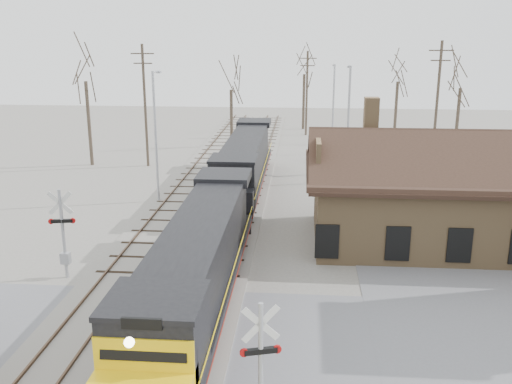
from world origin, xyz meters
TOP-DOWN VIEW (x-y plane):
  - ground at (0.00, 0.00)m, footprint 140.00×140.00m
  - road at (0.00, 0.00)m, footprint 60.00×9.00m
  - track_main at (0.00, 15.00)m, footprint 3.40×90.00m
  - track_siding at (-4.50, 15.00)m, footprint 3.40×90.00m
  - depot at (11.99, 12.00)m, footprint 15.20×9.31m
  - locomotive_lead at (0.00, 1.81)m, footprint 2.79×18.70m
  - locomotive_trailing at (0.00, 20.79)m, footprint 2.79×18.70m
  - crossbuck_near at (3.11, -4.85)m, footprint 1.19×0.41m
  - crossbuck_far at (-7.04, 5.48)m, footprint 1.25×0.33m
  - streetlight_a at (-5.79, 18.60)m, footprint 0.25×2.04m
  - streetlight_b at (7.63, 25.05)m, footprint 0.25×2.04m
  - streetlight_c at (7.01, 35.83)m, footprint 0.25×2.04m
  - utility_pole_a at (-9.40, 29.09)m, footprint 2.00×0.24m
  - utility_pole_b at (4.53, 45.93)m, footprint 2.00×0.24m
  - utility_pole_c at (15.31, 29.86)m, footprint 2.00×0.24m
  - tree_a at (-14.49, 29.10)m, footprint 4.90×4.90m
  - tree_b at (-3.16, 38.79)m, footprint 3.85×3.85m
  - tree_c at (4.20, 50.13)m, footprint 4.37×4.37m
  - tree_d at (14.12, 43.42)m, footprint 4.21×4.21m
  - tree_e at (18.68, 35.80)m, footprint 4.26×4.26m

SIDE VIEW (x-z plane):
  - ground at x=0.00m, z-range 0.00..0.00m
  - road at x=0.00m, z-range 0.00..0.03m
  - track_main at x=0.00m, z-range -0.05..0.19m
  - track_siding at x=-4.50m, z-range -0.05..0.19m
  - crossbuck_near at x=3.11m, z-range -0.14..4.11m
  - crossbuck_far at x=-7.04m, z-range -0.16..4.26m
  - locomotive_trailing at x=0.00m, z-range 0.22..4.14m
  - locomotive_lead at x=0.00m, z-range 0.10..4.25m
  - depot at x=11.99m, z-range -1.54..6.36m
  - streetlight_c at x=7.01m, z-range 0.53..9.04m
  - utility_pole_b at x=4.53m, z-range 0.22..9.61m
  - streetlight_a at x=-5.79m, z-range 0.54..9.49m
  - streetlight_b at x=7.63m, z-range 0.54..9.54m
  - utility_pole_a at x=-9.40m, z-range 0.23..10.70m
  - utility_pole_c at x=15.31m, z-range 0.23..11.00m
  - tree_b at x=-3.16m, z-range 1.99..11.42m
  - tree_d at x=14.12m, z-range 2.18..12.50m
  - tree_e at x=18.68m, z-range 2.21..12.64m
  - tree_c at x=4.20m, z-range 2.27..12.97m
  - tree_a at x=-14.49m, z-range 2.55..14.55m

